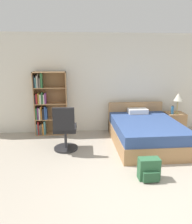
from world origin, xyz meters
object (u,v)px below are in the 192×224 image
object	(u,v)px
bookshelf	(46,105)
bed	(145,132)
water_bottle	(172,110)
table_lamp	(178,97)
backpack_green	(149,169)
office_chair	(65,130)
nightstand	(174,122)

from	to	relation	value
bookshelf	bed	distance (m)	2.58
water_bottle	bed	bearing A→B (deg)	-144.92
table_lamp	backpack_green	world-z (taller)	table_lamp
bookshelf	office_chair	xyz separation A→B (m)	(0.51, -1.12, -0.32)
bookshelf	water_bottle	distance (m)	3.31
bed	backpack_green	bearing A→B (deg)	-104.98
bookshelf	backpack_green	distance (m)	3.17
nightstand	table_lamp	bearing A→B (deg)	-64.35
nightstand	backpack_green	xyz separation A→B (m)	(-1.48, -2.28, -0.08)
office_chair	water_bottle	world-z (taller)	office_chair
office_chair	table_lamp	distance (m)	3.13
office_chair	water_bottle	size ratio (longest dim) A/B	4.34
table_lamp	office_chair	bearing A→B (deg)	-161.99
bookshelf	backpack_green	bearing A→B (deg)	-50.85
bed	table_lamp	distance (m)	1.47
office_chair	table_lamp	world-z (taller)	table_lamp
table_lamp	water_bottle	xyz separation A→B (m)	(-0.16, -0.07, -0.33)
bookshelf	bed	xyz separation A→B (m)	(2.37, -0.89, -0.50)
water_bottle	backpack_green	size ratio (longest dim) A/B	0.62
nightstand	table_lamp	xyz separation A→B (m)	(0.02, -0.04, 0.70)
bookshelf	backpack_green	world-z (taller)	bookshelf
office_chair	backpack_green	distance (m)	1.96
nightstand	table_lamp	world-z (taller)	table_lamp
bed	office_chair	size ratio (longest dim) A/B	1.96
water_bottle	backpack_green	xyz separation A→B (m)	(-1.34, -2.18, -0.46)
table_lamp	nightstand	bearing A→B (deg)	115.65
bed	water_bottle	bearing A→B (deg)	35.08
bookshelf	nightstand	distance (m)	3.48
office_chair	backpack_green	size ratio (longest dim) A/B	2.71
bookshelf	backpack_green	size ratio (longest dim) A/B	4.37
bookshelf	table_lamp	bearing A→B (deg)	-2.71
nightstand	water_bottle	world-z (taller)	water_bottle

